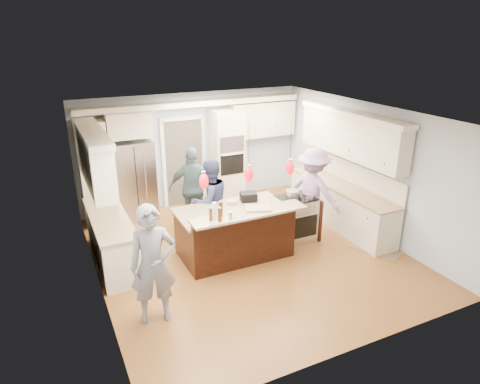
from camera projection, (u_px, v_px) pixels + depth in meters
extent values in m
plane|color=brown|center=(248.00, 253.00, 8.28)|extent=(6.00, 6.00, 0.00)
cube|color=#B2BCC6|center=(193.00, 149.00, 10.33)|extent=(5.50, 0.04, 2.70)
cube|color=#B2BCC6|center=(357.00, 264.00, 5.27)|extent=(5.50, 0.04, 2.70)
cube|color=#B2BCC6|center=(91.00, 214.00, 6.69)|extent=(0.04, 6.00, 2.70)
cube|color=#B2BCC6|center=(366.00, 168.00, 8.91)|extent=(0.04, 6.00, 2.70)
cube|color=white|center=(249.00, 114.00, 7.32)|extent=(5.50, 6.00, 0.04)
cube|color=#B7B7BC|center=(133.00, 180.00, 9.56)|extent=(0.90, 0.70, 1.80)
cube|color=beige|center=(227.00, 157.00, 10.42)|extent=(0.72, 0.64, 2.30)
cube|color=black|center=(232.00, 144.00, 10.01)|extent=(0.60, 0.02, 0.35)
cube|color=black|center=(232.00, 164.00, 10.18)|extent=(0.60, 0.02, 0.50)
cylinder|color=#B7B7BC|center=(233.00, 154.00, 10.06)|extent=(0.55, 0.02, 0.02)
cube|color=beige|center=(95.00, 174.00, 9.20)|extent=(0.60, 0.58, 2.30)
cube|color=beige|center=(128.00, 124.00, 9.16)|extent=(0.95, 0.58, 0.55)
cube|color=beige|center=(262.00, 119.00, 10.69)|extent=(1.70, 0.35, 0.85)
cube|color=beige|center=(194.00, 103.00, 9.76)|extent=(5.30, 0.38, 0.12)
cube|color=#4C443A|center=(184.00, 162.00, 10.32)|extent=(0.90, 0.06, 2.10)
cube|color=white|center=(182.00, 118.00, 9.91)|extent=(1.04, 0.06, 0.10)
cube|color=beige|center=(340.00, 206.00, 9.34)|extent=(0.60, 3.00, 0.88)
cube|color=tan|center=(342.00, 186.00, 9.18)|extent=(0.64, 3.05, 0.04)
cube|color=beige|center=(351.00, 137.00, 8.84)|extent=(0.35, 3.00, 0.85)
cube|color=beige|center=(353.00, 114.00, 8.67)|extent=(0.37, 3.10, 0.10)
cube|color=beige|center=(111.00, 240.00, 7.83)|extent=(0.60, 2.20, 0.88)
cube|color=tan|center=(109.00, 217.00, 7.66)|extent=(0.64, 2.25, 0.04)
cube|color=beige|center=(94.00, 161.00, 7.23)|extent=(0.35, 2.20, 0.85)
cube|color=beige|center=(92.00, 133.00, 7.06)|extent=(0.37, 2.30, 0.10)
cube|color=black|center=(233.00, 232.00, 8.15)|extent=(2.00, 1.00, 0.88)
cube|color=tan|center=(233.00, 210.00, 7.98)|extent=(2.10, 1.10, 0.04)
cube|color=black|center=(246.00, 240.00, 7.64)|extent=(2.00, 0.12, 1.08)
cube|color=tan|center=(249.00, 214.00, 7.32)|extent=(2.10, 0.42, 0.04)
cube|color=black|center=(248.00, 197.00, 8.34)|extent=(0.37, 0.32, 0.17)
cube|color=#B7B7BC|center=(294.00, 219.00, 8.70)|extent=(0.76, 0.66, 0.90)
cube|color=black|center=(303.00, 227.00, 8.44)|extent=(0.65, 0.01, 0.45)
cube|color=black|center=(295.00, 198.00, 8.54)|extent=(0.72, 0.59, 0.02)
cube|color=black|center=(311.00, 216.00, 8.87)|extent=(0.06, 0.71, 0.88)
cylinder|color=black|center=(203.00, 149.00, 6.60)|extent=(0.01, 0.01, 0.75)
ellipsoid|color=red|center=(204.00, 181.00, 6.78)|extent=(0.15, 0.15, 0.26)
cylinder|color=black|center=(249.00, 144.00, 6.92)|extent=(0.01, 0.01, 0.75)
ellipsoid|color=red|center=(249.00, 174.00, 7.11)|extent=(0.15, 0.15, 0.26)
cylinder|color=black|center=(291.00, 139.00, 7.24)|extent=(0.01, 0.01, 0.75)
ellipsoid|color=red|center=(290.00, 168.00, 7.43)|extent=(0.15, 0.15, 0.26)
imported|color=slate|center=(153.00, 265.00, 6.11)|extent=(0.72, 0.54, 1.82)
imported|color=navy|center=(210.00, 201.00, 8.52)|extent=(0.95, 0.81, 1.71)
imported|color=#435E5E|center=(194.00, 188.00, 9.11)|extent=(1.13, 0.81, 1.79)
imported|color=#9F7EA9|center=(313.00, 192.00, 8.78)|extent=(1.15, 1.38, 1.86)
cube|color=#7E6144|center=(378.00, 249.00, 8.44)|extent=(0.92, 1.08, 0.01)
cylinder|color=silver|center=(215.00, 210.00, 7.06)|extent=(0.08, 0.08, 0.27)
cylinder|color=#41250B|center=(211.00, 214.00, 6.98)|extent=(0.07, 0.07, 0.23)
cylinder|color=#41250B|center=(220.00, 214.00, 6.95)|extent=(0.06, 0.06, 0.24)
cylinder|color=#41250B|center=(221.00, 209.00, 7.13)|extent=(0.08, 0.08, 0.27)
cylinder|color=#B7B7BC|center=(230.00, 215.00, 7.06)|extent=(0.08, 0.08, 0.13)
cube|color=tan|center=(258.00, 208.00, 7.47)|extent=(0.53, 0.46, 0.03)
cylinder|color=#B7B7BC|center=(292.00, 194.00, 8.49)|extent=(0.26, 0.26, 0.15)
cylinder|color=#B7B7BC|center=(309.00, 196.00, 8.47)|extent=(0.19, 0.19, 0.10)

